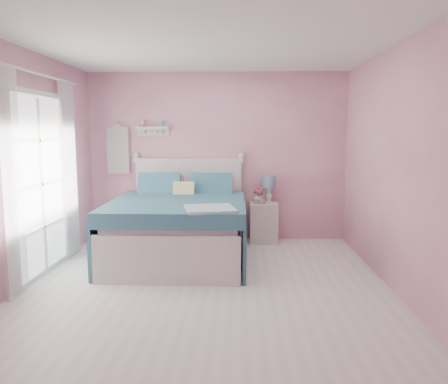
# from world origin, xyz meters

# --- Properties ---
(floor) EXTENTS (4.50, 4.50, 0.00)m
(floor) POSITION_xyz_m (0.00, 0.00, 0.00)
(floor) COLOR silver
(floor) RESTS_ON ground
(room_shell) EXTENTS (4.50, 4.50, 4.50)m
(room_shell) POSITION_xyz_m (0.00, 0.00, 1.58)
(room_shell) COLOR #BC778C
(room_shell) RESTS_ON floor
(bed) EXTENTS (1.75, 2.21, 1.28)m
(bed) POSITION_xyz_m (-0.44, 1.15, 0.42)
(bed) COLOR silver
(bed) RESTS_ON floor
(nightstand) EXTENTS (0.42, 0.42, 0.61)m
(nightstand) POSITION_xyz_m (0.73, 2.02, 0.31)
(nightstand) COLOR beige
(nightstand) RESTS_ON floor
(table_lamp) EXTENTS (0.21, 0.21, 0.41)m
(table_lamp) POSITION_xyz_m (0.80, 2.08, 0.90)
(table_lamp) COLOR white
(table_lamp) RESTS_ON nightstand
(vase) EXTENTS (0.16, 0.16, 0.15)m
(vase) POSITION_xyz_m (0.64, 2.01, 0.69)
(vase) COLOR silver
(vase) RESTS_ON nightstand
(teacup) EXTENTS (0.14, 0.14, 0.08)m
(teacup) POSITION_xyz_m (0.68, 1.92, 0.65)
(teacup) COLOR #D89192
(teacup) RESTS_ON nightstand
(roses) EXTENTS (0.14, 0.11, 0.12)m
(roses) POSITION_xyz_m (0.64, 2.01, 0.80)
(roses) COLOR #D44864
(roses) RESTS_ON vase
(wall_shelf) EXTENTS (0.50, 0.15, 0.25)m
(wall_shelf) POSITION_xyz_m (-1.00, 2.19, 1.73)
(wall_shelf) COLOR silver
(wall_shelf) RESTS_ON room_shell
(hanging_dress) EXTENTS (0.34, 0.03, 0.72)m
(hanging_dress) POSITION_xyz_m (-1.55, 2.18, 1.40)
(hanging_dress) COLOR white
(hanging_dress) RESTS_ON room_shell
(french_door) EXTENTS (0.04, 1.32, 2.16)m
(french_door) POSITION_xyz_m (-1.97, 0.40, 1.07)
(french_door) COLOR silver
(french_door) RESTS_ON floor
(curtain_near) EXTENTS (0.04, 0.40, 2.32)m
(curtain_near) POSITION_xyz_m (-1.92, -0.34, 1.18)
(curtain_near) COLOR white
(curtain_near) RESTS_ON floor
(curtain_far) EXTENTS (0.04, 0.40, 2.32)m
(curtain_far) POSITION_xyz_m (-1.92, 1.14, 1.18)
(curtain_far) COLOR white
(curtain_far) RESTS_ON floor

